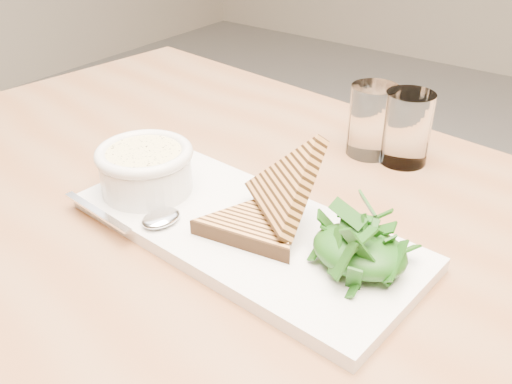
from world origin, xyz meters
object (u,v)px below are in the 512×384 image
Objects in this scene: platter at (246,230)px; glass_far at (407,128)px; soup_bowl at (146,174)px; glass_near at (372,120)px; table_top at (219,214)px.

glass_far is (0.07, 0.28, 0.04)m from platter.
glass_far reaches higher than soup_bowl.
glass_far is (0.21, 0.29, 0.01)m from soup_bowl.
soup_bowl is at bearing -125.66° from glass_far.
table_top is at bearing -110.97° from glass_near.
table_top is 2.82× the size of platter.
table_top is 0.29m from glass_far.
table_top is 11.24× the size of glass_far.
platter reaches higher than table_top.
glass_far is at bearing 54.34° from soup_bowl.
table_top is at bearing -120.25° from glass_far.
soup_bowl is 0.36m from glass_far.
table_top is 0.11m from soup_bowl.
platter is 3.65× the size of soup_bowl.
glass_near is (0.09, 0.24, 0.07)m from table_top.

